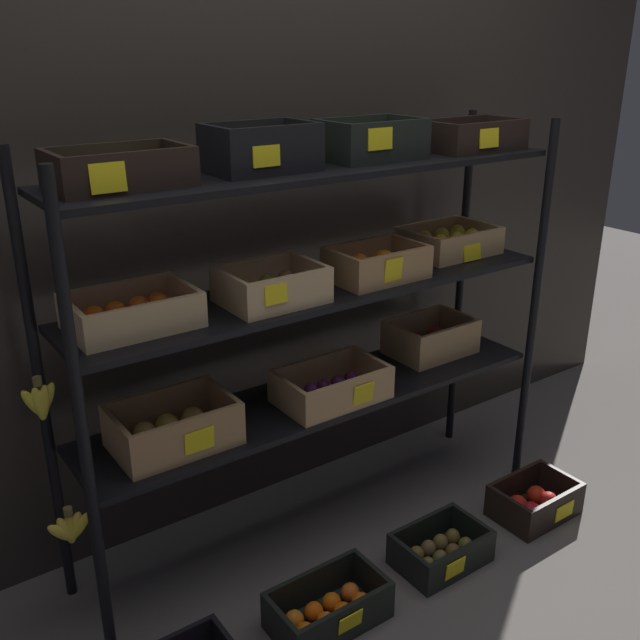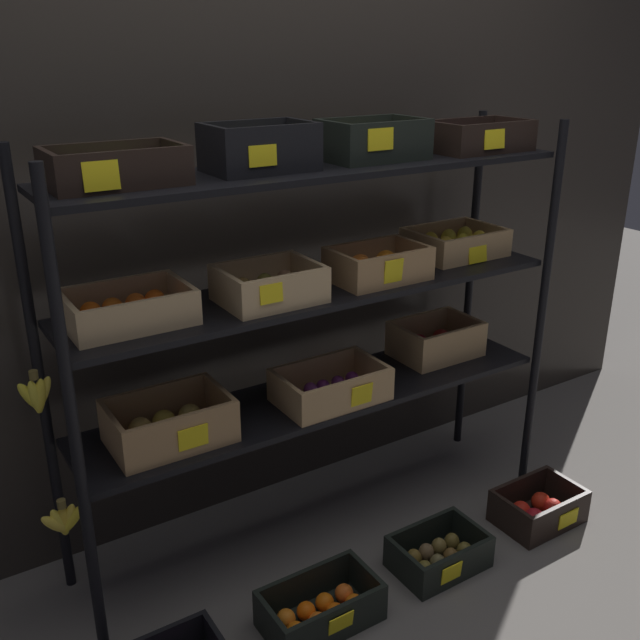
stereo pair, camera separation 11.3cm
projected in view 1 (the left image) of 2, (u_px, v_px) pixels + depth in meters
ground_plane at (320, 526)px, 2.68m from camera, size 10.00×10.00×0.00m
storefront_wall at (254, 143)px, 2.49m from camera, size 4.13×0.12×2.72m
display_rack at (315, 283)px, 2.32m from camera, size 1.85×0.42×1.47m
crate_ground_tangerine at (328, 610)px, 2.22m from camera, size 0.36×0.21×0.13m
crate_ground_kiwi at (441, 551)px, 2.48m from camera, size 0.32×0.22×0.12m
crate_ground_apple_red at (534, 502)px, 2.73m from camera, size 0.32×0.22×0.13m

